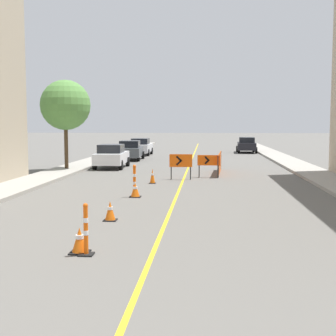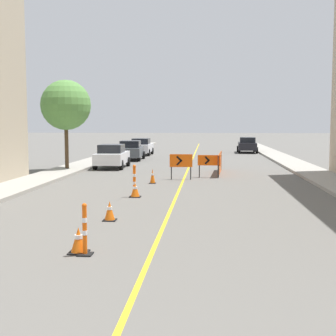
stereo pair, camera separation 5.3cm
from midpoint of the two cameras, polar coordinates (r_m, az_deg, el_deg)
name	(u,v)px [view 2 (the right image)]	position (r m, az deg, el deg)	size (l,w,h in m)	color
lane_stripe	(191,163)	(35.73, 2.85, 0.66)	(0.12, 68.58, 0.01)	gold
sidewalk_left	(94,161)	(36.75, -8.91, 0.86)	(2.15, 68.58, 0.16)	#9E998E
sidewalk_right	(291,162)	(36.25, 14.77, 0.68)	(2.15, 68.58, 0.16)	#9E998E
traffic_cone_second	(79,240)	(11.05, -10.72, -8.66)	(0.44, 0.44, 0.60)	black
traffic_cone_third	(110,211)	(14.50, -7.03, -5.22)	(0.40, 0.40, 0.60)	black
traffic_cone_fourth	(135,190)	(18.97, -3.95, -2.68)	(0.45, 0.45, 0.60)	black
traffic_cone_fifth	(153,176)	(23.25, -1.83, -1.01)	(0.33, 0.33, 0.73)	black
delineator_post_front	(85,233)	(10.80, -9.97, -7.78)	(0.33, 0.33, 1.19)	black
delineator_post_rear	(134,183)	(19.00, -4.04, -1.81)	(0.38, 0.38, 1.31)	black
arrow_barricade_primary	(181,162)	(24.82, 1.66, 0.79)	(1.21, 0.10, 1.35)	#EF560C
arrow_barricade_secondary	(209,161)	(25.87, 5.07, 0.83)	(1.25, 0.09, 1.24)	#EF560C
safety_mesh_fence	(220,163)	(27.94, 6.38, 0.57)	(0.35, 4.73, 1.23)	#EF560C
parked_car_curb_near	(112,156)	(31.57, -6.79, 1.45)	(1.95, 4.35, 1.59)	silver
parked_car_curb_mid	(131,150)	(38.37, -4.51, 2.17)	(2.02, 4.39, 1.59)	#474C51
parked_car_curb_far	(141,147)	(44.31, -3.23, 2.61)	(1.93, 4.30, 1.59)	silver
parked_car_opposite_side	(247,145)	(48.60, 9.66, 2.79)	(2.02, 4.39, 1.59)	black
street_tree_left_near	(66,105)	(30.15, -12.31, 7.49)	(3.13, 3.13, 5.53)	#4C3823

